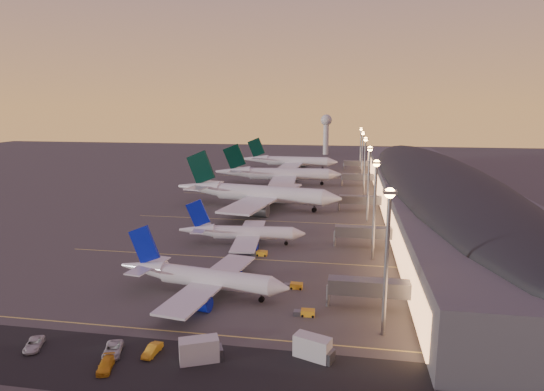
{
  "coord_description": "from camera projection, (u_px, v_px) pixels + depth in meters",
  "views": [
    {
      "loc": [
        29.29,
        -114.7,
        38.84
      ],
      "look_at": [
        2.0,
        45.0,
        7.0
      ],
      "focal_mm": 30.0,
      "sensor_mm": 36.0,
      "label": 1
    }
  ],
  "objects": [
    {
      "name": "catering_truck_b",
      "position": [
        314.0,
        348.0,
        71.03
      ],
      "size": [
        6.77,
        4.47,
        3.56
      ],
      "rotation": [
        0.0,
        0.0,
        -0.36
      ],
      "color": "silver",
      "rests_on": "ground"
    },
    {
      "name": "radar_tower",
      "position": [
        326.0,
        128.0,
        368.87
      ],
      "size": [
        9.0,
        9.0,
        32.5
      ],
      "color": "silver",
      "rests_on": "ground"
    },
    {
      "name": "airliner_wide_near",
      "position": [
        256.0,
        193.0,
        176.46
      ],
      "size": [
        67.79,
        62.54,
        21.75
      ],
      "rotation": [
        0.0,
        0.0,
        -0.17
      ],
      "color": "silver",
      "rests_on": "ground"
    },
    {
      "name": "service_van_a",
      "position": [
        34.0,
        344.0,
        74.05
      ],
      "size": [
        4.21,
        5.74,
        1.45
      ],
      "primitive_type": "imported",
      "rotation": [
        0.0,
        0.0,
        0.39
      ],
      "color": "silver",
      "rests_on": "ground"
    },
    {
      "name": "ground",
      "position": [
        237.0,
        252.0,
        123.27
      ],
      "size": [
        700.0,
        700.0,
        0.0
      ],
      "primitive_type": "plane",
      "color": "#43413E"
    },
    {
      "name": "service_lane",
      "position": [
        147.0,
        366.0,
        69.11
      ],
      "size": [
        260.0,
        16.0,
        0.01
      ],
      "color": "black",
      "rests_on": "ground"
    },
    {
      "name": "baggage_tug_b",
      "position": [
        294.0,
        286.0,
        98.62
      ],
      "size": [
        4.12,
        1.94,
        1.21
      ],
      "rotation": [
        0.0,
        0.0,
        -0.04
      ],
      "color": "gold",
      "rests_on": "ground"
    },
    {
      "name": "baggage_tug_a",
      "position": [
        305.0,
        313.0,
        85.77
      ],
      "size": [
        4.01,
        1.86,
        1.18
      ],
      "rotation": [
        0.0,
        0.0,
        0.03
      ],
      "color": "gold",
      "rests_on": "ground"
    },
    {
      "name": "airliner_wide_far",
      "position": [
        289.0,
        161.0,
        285.36
      ],
      "size": [
        61.02,
        55.51,
        19.55
      ],
      "rotation": [
        0.0,
        0.0,
        -0.04
      ],
      "color": "silver",
      "rests_on": "ground"
    },
    {
      "name": "airliner_narrow_south",
      "position": [
        201.0,
        278.0,
        95.19
      ],
      "size": [
        38.84,
        35.03,
        13.88
      ],
      "rotation": [
        0.0,
        0.0,
        -0.15
      ],
      "color": "silver",
      "rests_on": "ground"
    },
    {
      "name": "service_van_c",
      "position": [
        113.0,
        350.0,
        72.26
      ],
      "size": [
        4.27,
        6.24,
        1.59
      ],
      "primitive_type": "imported",
      "rotation": [
        0.0,
        0.0,
        0.32
      ],
      "color": "silver",
      "rests_on": "ground"
    },
    {
      "name": "light_masts",
      "position": [
        367.0,
        162.0,
        176.81
      ],
      "size": [
        2.2,
        217.2,
        25.9
      ],
      "color": "gray",
      "rests_on": "ground"
    },
    {
      "name": "airliner_narrow_north",
      "position": [
        242.0,
        233.0,
        129.71
      ],
      "size": [
        36.47,
        32.72,
        13.02
      ],
      "rotation": [
        0.0,
        0.0,
        0.1
      ],
      "color": "silver",
      "rests_on": "ground"
    },
    {
      "name": "lane_markings",
      "position": [
        264.0,
        217.0,
        161.96
      ],
      "size": [
        90.0,
        180.36,
        0.0
      ],
      "color": "#D8C659",
      "rests_on": "ground"
    },
    {
      "name": "catering_truck_a",
      "position": [
        201.0,
        350.0,
        70.24
      ],
      "size": [
        7.08,
        5.0,
        3.73
      ],
      "rotation": [
        0.0,
        0.0,
        0.42
      ],
      "color": "silver",
      "rests_on": "ground"
    },
    {
      "name": "terminal_building",
      "position": [
        431.0,
        183.0,
        181.45
      ],
      "size": [
        56.35,
        255.0,
        17.46
      ],
      "color": "#4E4E53",
      "rests_on": "ground"
    },
    {
      "name": "baggage_tug_c",
      "position": [
        260.0,
        253.0,
        120.37
      ],
      "size": [
        4.28,
        2.03,
        1.25
      ],
      "rotation": [
        0.0,
        0.0,
        -0.05
      ],
      "color": "gold",
      "rests_on": "ground"
    },
    {
      "name": "airliner_wide_mid",
      "position": [
        278.0,
        174.0,
        229.36
      ],
      "size": [
        63.95,
        58.4,
        20.46
      ],
      "rotation": [
        0.0,
        0.0,
        0.07
      ],
      "color": "silver",
      "rests_on": "ground"
    },
    {
      "name": "service_van_d",
      "position": [
        152.0,
        350.0,
        72.24
      ],
      "size": [
        1.97,
        4.7,
        1.51
      ],
      "primitive_type": "imported",
      "rotation": [
        0.0,
        0.0,
        -0.08
      ],
      "color": "gold",
      "rests_on": "ground"
    },
    {
      "name": "service_van_b",
      "position": [
        106.0,
        365.0,
        68.11
      ],
      "size": [
        3.28,
        5.31,
        1.44
      ],
      "primitive_type": "imported",
      "rotation": [
        0.0,
        0.0,
        0.28
      ],
      "color": "gold",
      "rests_on": "ground"
    }
  ]
}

